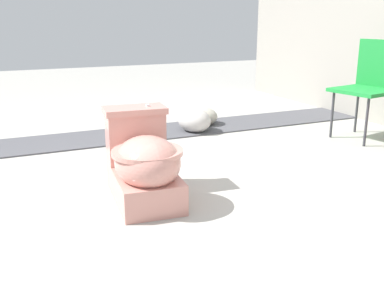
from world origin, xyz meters
TOP-DOWN VIEW (x-y plane):
  - ground_plane at (0.00, 0.00)m, footprint 14.00×14.00m
  - gravel_strip at (-1.27, 0.50)m, footprint 0.56×8.00m
  - toilet at (0.18, 0.11)m, footprint 0.66×0.43m
  - folding_chair_left at (-0.37, 2.33)m, footprint 0.51×0.51m
  - boulder_near at (-1.36, 1.20)m, footprint 0.39×0.40m
  - boulder_far at (-1.15, 1.01)m, footprint 0.40×0.37m

SIDE VIEW (x-z plane):
  - ground_plane at x=0.00m, z-range 0.00..0.00m
  - gravel_strip at x=-1.27m, z-range 0.00..0.01m
  - boulder_near at x=-1.36m, z-range 0.00..0.17m
  - boulder_far at x=-1.15m, z-range 0.00..0.22m
  - toilet at x=0.18m, z-range -0.04..0.48m
  - folding_chair_left at x=-0.37m, z-range 0.09..0.93m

